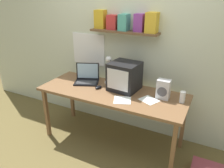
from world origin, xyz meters
TOP-DOWN VIEW (x-y plane):
  - ground_plane at (0.00, 0.00)m, footprint 12.00×12.00m
  - back_wall at (-0.00, 0.49)m, footprint 5.60×0.24m
  - corner_desk at (0.00, 0.00)m, footprint 1.86×0.71m
  - crt_monitor at (0.11, 0.13)m, footprint 0.38×0.38m
  - laptop at (-0.45, 0.13)m, footprint 0.39×0.36m
  - desk_lamp at (-0.15, 0.20)m, footprint 0.13×0.15m
  - juice_glass at (0.84, 0.09)m, footprint 0.06×0.06m
  - space_heater at (0.62, 0.10)m, footprint 0.15×0.11m
  - computer_mouse at (-0.20, 0.00)m, footprint 0.08×0.12m
  - open_notebook at (0.49, -0.02)m, footprint 0.25×0.24m
  - printed_handout at (0.22, -0.16)m, footprint 0.26×0.26m

SIDE VIEW (x-z plane):
  - ground_plane at x=0.00m, z-range 0.00..0.00m
  - corner_desk at x=0.00m, z-range 0.32..1.07m
  - open_notebook at x=0.49m, z-range 0.75..0.76m
  - printed_handout at x=0.22m, z-range 0.75..0.76m
  - computer_mouse at x=-0.20m, z-range 0.75..0.79m
  - juice_glass at x=0.84m, z-range 0.75..0.88m
  - laptop at x=-0.45m, z-range 0.69..0.94m
  - space_heater at x=0.62m, z-range 0.75..0.98m
  - crt_monitor at x=0.11m, z-range 0.75..1.11m
  - desk_lamp at x=-0.15m, z-range 0.79..1.18m
  - back_wall at x=0.00m, z-range 0.01..2.61m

